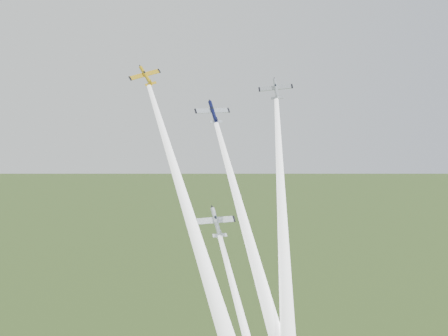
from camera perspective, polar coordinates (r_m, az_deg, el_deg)
plane_yellow at (r=125.45m, az=-7.95°, el=9.28°), size 9.32×6.83×7.85m
smoke_trail_yellow at (r=105.98m, az=-4.14°, el=-2.97°), size 12.41×40.49×45.17m
plane_navy at (r=118.35m, az=-1.12°, el=5.71°), size 8.44×6.81×6.66m
smoke_trail_navy at (r=100.83m, az=2.74°, el=-7.95°), size 7.62×40.88×45.01m
plane_silver_right at (r=123.48m, az=5.29°, el=8.00°), size 8.18×7.58×7.01m
smoke_trail_silver_right at (r=102.05m, az=5.99°, el=-6.13°), size 13.66×43.92×49.20m
plane_silver_low at (r=113.11m, az=-0.81°, el=-5.53°), size 9.40×7.78×7.22m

